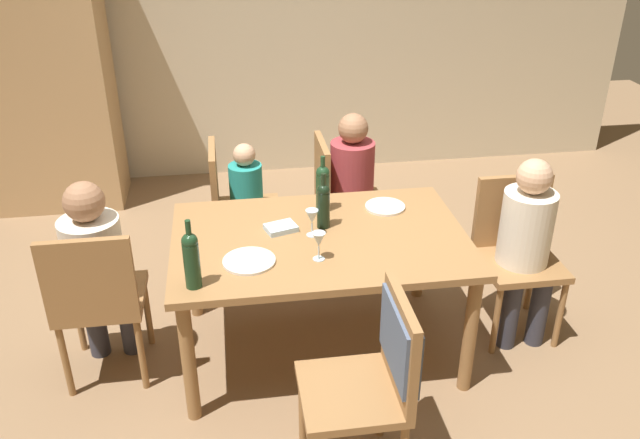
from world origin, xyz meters
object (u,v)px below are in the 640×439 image
person_man_guest (527,238)px  dinner_plate_host (249,261)px  chair_near (381,365)px  dinner_plate_guest_left (385,207)px  wine_bottle_tall_green (323,187)px  person_woman_host (356,180)px  wine_bottle_short_olive (191,258)px  person_man_bearded (97,265)px  wine_bottle_dark_red (323,204)px  chair_far_right (339,196)px  chair_right_end (516,245)px  chair_far_left (233,202)px  chair_left_end (97,296)px  wine_glass_near_left (319,240)px  person_child_small (250,198)px  wine_glass_centre (312,217)px  armoire_cabinet (35,72)px  dining_table (320,250)px

person_man_guest → dinner_plate_host: size_ratio=4.21×
chair_near → dinner_plate_guest_left: chair_near is taller
wine_bottle_tall_green → dinner_plate_host: wine_bottle_tall_green is taller
person_woman_host → wine_bottle_short_olive: 1.66m
person_woman_host → person_man_bearded: size_ratio=0.98×
wine_bottle_dark_red → wine_bottle_short_olive: (-0.68, -0.49, 0.01)m
chair_far_right → chair_right_end: (0.89, -0.81, 0.00)m
chair_far_left → wine_bottle_dark_red: wine_bottle_dark_red is taller
dinner_plate_host → chair_far_right: bearing=59.6°
chair_left_end → dinner_plate_host: chair_left_end is taller
wine_bottle_short_olive → dinner_plate_guest_left: wine_bottle_short_olive is taller
chair_far_right → person_man_bearded: 1.67m
wine_bottle_short_olive → wine_glass_near_left: (0.61, 0.15, -0.04)m
wine_bottle_tall_green → wine_bottle_short_olive: bearing=-136.0°
dinner_plate_host → person_man_guest: bearing=6.7°
person_child_small → dinner_plate_host: 1.12m
wine_bottle_tall_green → dinner_plate_host: (-0.45, -0.51, -0.14)m
person_man_guest → wine_glass_near_left: 1.23m
chair_near → wine_glass_centre: 0.96m
person_woman_host → wine_bottle_tall_green: size_ratio=3.34×
dinner_plate_guest_left → chair_far_left: bearing=144.3°
chair_far_left → wine_bottle_dark_red: 0.98m
chair_far_right → dinner_plate_guest_left: size_ratio=4.02×
dinner_plate_host → dinner_plate_guest_left: (0.80, 0.49, 0.00)m
chair_right_end → wine_bottle_short_olive: 1.90m
person_man_bearded → wine_bottle_tall_green: (1.22, 0.28, 0.23)m
armoire_cabinet → wine_bottle_tall_green: armoire_cabinet is taller
dining_table → chair_far_left: chair_far_left is taller
person_man_bearded → wine_glass_centre: person_man_bearded is taller
person_man_bearded → person_woman_host: bearing=29.6°
wine_bottle_short_olive → wine_glass_near_left: wine_bottle_short_olive is taller
dining_table → wine_bottle_short_olive: bearing=-149.4°
wine_bottle_short_olive → chair_near: bearing=-33.6°
armoire_cabinet → dinner_plate_guest_left: armoire_cabinet is taller
chair_left_end → person_child_small: person_child_small is taller
chair_left_end → person_man_bearded: bearing=90.0°
wine_bottle_dark_red → wine_bottle_short_olive: 0.84m
person_woman_host → person_man_guest: person_man_guest is taller
chair_right_end → chair_far_left: size_ratio=1.00×
chair_right_end → wine_bottle_tall_green: size_ratio=2.80×
chair_near → person_man_bearded: bearing=54.3°
chair_far_left → dinner_plate_guest_left: chair_far_left is taller
chair_near → wine_bottle_tall_green: wine_bottle_tall_green is taller
chair_far_right → wine_glass_near_left: bearing=-15.1°
dinner_plate_host → wine_bottle_short_olive: bearing=-146.3°
chair_left_end → wine_bottle_tall_green: size_ratio=2.80×
armoire_cabinet → person_woman_host: size_ratio=1.99×
chair_near → dinner_plate_host: chair_near is taller
person_woman_host → dinner_plate_guest_left: size_ratio=4.80×
wine_bottle_tall_green → wine_bottle_short_olive: wine_bottle_short_olive is taller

